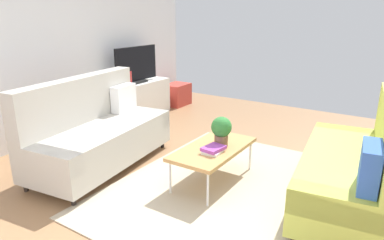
% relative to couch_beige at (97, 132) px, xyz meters
% --- Properties ---
extents(ground_plane, '(7.68, 7.68, 0.00)m').
position_rel_couch_beige_xyz_m(ground_plane, '(0.27, -1.44, -0.44)').
color(ground_plane, '#936B47').
extents(wall_far, '(6.40, 0.12, 2.90)m').
position_rel_couch_beige_xyz_m(wall_far, '(0.27, 1.36, 1.01)').
color(wall_far, silver).
rests_on(wall_far, ground_plane).
extents(area_rug, '(2.90, 2.20, 0.01)m').
position_rel_couch_beige_xyz_m(area_rug, '(0.35, -1.62, -0.44)').
color(area_rug, tan).
rests_on(area_rug, ground_plane).
extents(couch_beige, '(1.99, 1.08, 1.10)m').
position_rel_couch_beige_xyz_m(couch_beige, '(0.00, 0.00, 0.00)').
color(couch_beige, '#B2ADA3').
rests_on(couch_beige, ground_plane).
extents(couch_green, '(1.99, 1.08, 1.10)m').
position_rel_couch_beige_xyz_m(couch_green, '(0.69, -2.84, 0.00)').
color(couch_green, '#C1CC51').
rests_on(couch_green, ground_plane).
extents(coffee_table, '(1.10, 0.56, 0.42)m').
position_rel_couch_beige_xyz_m(coffee_table, '(0.40, -1.42, -0.05)').
color(coffee_table, '#B7844C').
rests_on(coffee_table, ground_plane).
extents(tv_console, '(1.40, 0.44, 0.64)m').
position_rel_couch_beige_xyz_m(tv_console, '(1.86, 1.02, -0.12)').
color(tv_console, silver).
rests_on(tv_console, ground_plane).
extents(tv, '(1.00, 0.20, 0.64)m').
position_rel_couch_beige_xyz_m(tv, '(1.86, 1.00, 0.51)').
color(tv, black).
rests_on(tv, tv_console).
extents(storage_trunk, '(0.52, 0.40, 0.44)m').
position_rel_couch_beige_xyz_m(storage_trunk, '(2.96, 0.92, -0.22)').
color(storage_trunk, '#B2382D').
rests_on(storage_trunk, ground_plane).
extents(potted_plant, '(0.23, 0.23, 0.34)m').
position_rel_couch_beige_xyz_m(potted_plant, '(0.47, -1.48, 0.17)').
color(potted_plant, brown).
rests_on(potted_plant, coffee_table).
extents(table_book_0, '(0.25, 0.20, 0.03)m').
position_rel_couch_beige_xyz_m(table_book_0, '(0.27, -1.50, -0.01)').
color(table_book_0, silver).
rests_on(table_book_0, coffee_table).
extents(table_book_1, '(0.26, 0.21, 0.04)m').
position_rel_couch_beige_xyz_m(table_book_1, '(0.27, -1.50, 0.03)').
color(table_book_1, purple).
rests_on(table_book_1, table_book_0).
extents(vase_0, '(0.12, 0.12, 0.16)m').
position_rel_couch_beige_xyz_m(vase_0, '(1.28, 1.07, 0.28)').
color(vase_0, silver).
rests_on(vase_0, tv_console).
extents(bottle_0, '(0.06, 0.06, 0.16)m').
position_rel_couch_beige_xyz_m(bottle_0, '(1.46, 0.98, 0.28)').
color(bottle_0, '#3F8C4C').
rests_on(bottle_0, tv_console).
extents(bottle_1, '(0.05, 0.05, 0.19)m').
position_rel_couch_beige_xyz_m(bottle_1, '(1.57, 0.98, 0.29)').
color(bottle_1, '#3F8C4C').
rests_on(bottle_1, tv_console).
extents(bottle_2, '(0.05, 0.05, 0.24)m').
position_rel_couch_beige_xyz_m(bottle_2, '(1.67, 0.98, 0.32)').
color(bottle_2, red).
rests_on(bottle_2, tv_console).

